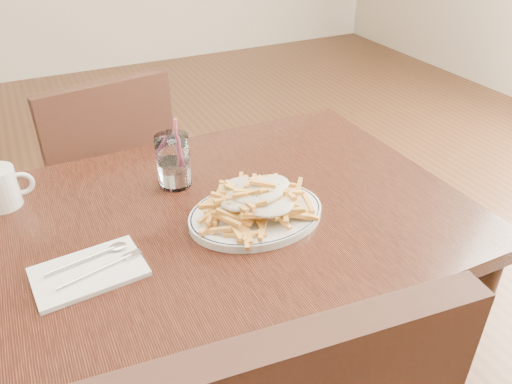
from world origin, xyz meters
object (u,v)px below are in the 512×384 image
chair_far (109,182)px  water_glass (174,164)px  table (207,243)px  loaded_fries (256,196)px  coffee_mug (0,188)px  fries_plate (256,214)px

chair_far → water_glass: water_glass is taller
table → loaded_fries: bearing=-31.3°
table → loaded_fries: (0.10, -0.06, 0.14)m
coffee_mug → chair_far: bearing=55.0°
fries_plate → water_glass: (-0.12, 0.22, 0.05)m
water_glass → coffee_mug: size_ratio=1.48×
table → chair_far: bearing=99.7°
loaded_fries → coffee_mug: bearing=148.7°
loaded_fries → coffee_mug: 0.59m
table → water_glass: bearing=95.9°
table → water_glass: 0.21m
table → water_glass: water_glass is taller
table → water_glass: (-0.02, 0.16, 0.14)m
chair_far → fries_plate: chair_far is taller
chair_far → loaded_fries: bearing=-73.7°
table → coffee_mug: size_ratio=9.89×
fries_plate → loaded_fries: size_ratio=1.08×
chair_far → coffee_mug: bearing=-125.0°
table → loaded_fries: 0.18m
loaded_fries → table: bearing=148.7°
loaded_fries → coffee_mug: (-0.51, 0.31, -0.01)m
loaded_fries → chair_far: bearing=106.3°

